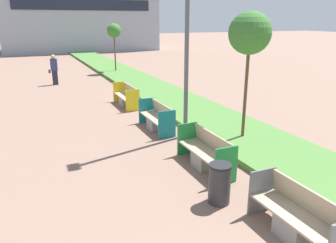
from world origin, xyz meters
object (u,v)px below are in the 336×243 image
bench_teal_frame (157,120)px  street_lamp_post (187,12)px  litter_bin (219,183)px  bench_grey_frame (297,220)px  sapling_tree_near (250,34)px  pedestrian_walking (54,69)px  bench_green_frame (206,154)px  bench_yellow_frame (127,98)px  sapling_tree_far (114,31)px

bench_teal_frame → street_lamp_post: size_ratio=0.28×
litter_bin → bench_grey_frame: bearing=-68.5°
sapling_tree_near → litter_bin: bearing=-133.3°
bench_grey_frame → pedestrian_walking: 17.23m
bench_green_frame → litter_bin: bench_green_frame is taller
bench_green_frame → sapling_tree_near: (2.10, 1.23, 3.01)m
street_lamp_post → pedestrian_walking: 12.20m
bench_yellow_frame → sapling_tree_near: (2.10, -5.92, 3.01)m
bench_green_frame → sapling_tree_near: size_ratio=0.51×
street_lamp_post → sapling_tree_far: (1.48, 14.38, -1.00)m
bench_teal_frame → sapling_tree_far: bearing=81.1°
bench_yellow_frame → sapling_tree_near: bearing=-70.5°
bench_green_frame → sapling_tree_far: (2.10, 16.79, 2.62)m
bench_grey_frame → street_lamp_post: 6.74m
street_lamp_post → bench_grey_frame: bearing=-96.2°
litter_bin → pedestrian_walking: bearing=96.8°
bench_yellow_frame → pedestrian_walking: 7.11m
sapling_tree_far → bench_teal_frame: bearing=-98.9°
bench_green_frame → bench_yellow_frame: bearing=90.0°
bench_grey_frame → bench_teal_frame: size_ratio=0.97×
bench_green_frame → sapling_tree_near: sapling_tree_near is taller
bench_grey_frame → sapling_tree_far: sapling_tree_far is taller
litter_bin → bench_green_frame: bearing=69.3°
litter_bin → street_lamp_post: street_lamp_post is taller
bench_green_frame → sapling_tree_far: size_ratio=0.58×
bench_teal_frame → bench_yellow_frame: 3.71m
bench_teal_frame → pedestrian_walking: 10.66m
street_lamp_post → sapling_tree_near: bearing=-38.4°
sapling_tree_near → pedestrian_walking: size_ratio=2.24×
bench_yellow_frame → pedestrian_walking: pedestrian_walking is taller
litter_bin → pedestrian_walking: pedestrian_walking is taller
bench_green_frame → bench_teal_frame: same height
street_lamp_post → sapling_tree_far: size_ratio=2.04×
bench_teal_frame → bench_yellow_frame: size_ratio=0.96×
street_lamp_post → sapling_tree_near: 1.99m
litter_bin → sapling_tree_near: bearing=46.7°
sapling_tree_far → pedestrian_walking: bearing=-146.8°
bench_teal_frame → sapling_tree_near: (2.10, -2.22, 3.01)m
bench_grey_frame → litter_bin: 1.71m
bench_yellow_frame → sapling_tree_far: 10.20m
bench_grey_frame → litter_bin: size_ratio=2.17×
sapling_tree_near → sapling_tree_far: 15.56m
bench_grey_frame → street_lamp_post: bearing=83.8°
litter_bin → sapling_tree_far: (2.72, 18.45, 2.54)m
bench_yellow_frame → sapling_tree_near: size_ratio=0.51×
sapling_tree_near → pedestrian_walking: (-4.57, 12.57, -2.45)m
bench_teal_frame → bench_green_frame: bearing=-90.0°
sapling_tree_far → pedestrian_walking: size_ratio=1.96×
sapling_tree_far → pedestrian_walking: 5.84m
bench_green_frame → sapling_tree_near: bearing=30.5°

